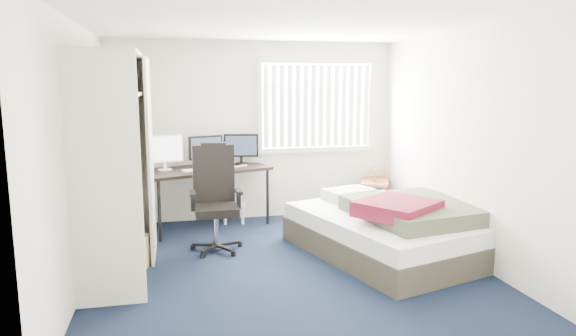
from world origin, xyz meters
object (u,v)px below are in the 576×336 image
Objects in this scene: office_chair at (216,209)px; nightstand at (375,184)px; desk at (206,166)px; bed at (392,228)px.

office_chair is 2.65m from nightstand.
desk is at bearing 92.50° from office_chair.
desk is at bearing -177.80° from nightstand.
office_chair is at bearing -87.50° from desk.
desk is at bearing 141.19° from bed.
desk is 2.49m from nightstand.
bed is at bearing -105.70° from nightstand.
nightstand is (2.42, 1.07, -0.01)m from office_chair.
office_chair is 0.49× the size of bed.
office_chair is at bearing 162.14° from bed.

